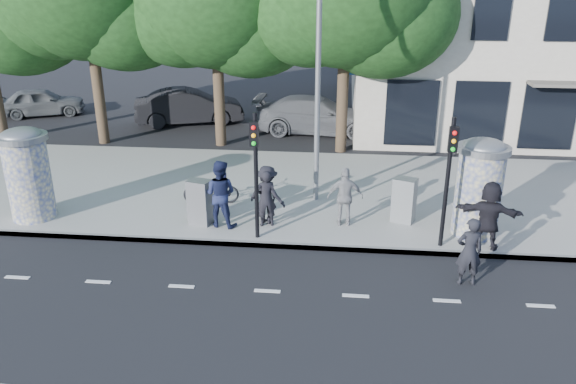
# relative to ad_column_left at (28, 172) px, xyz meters

# --- Properties ---
(ground) EXTENTS (120.00, 120.00, 0.00)m
(ground) POSITION_rel_ad_column_left_xyz_m (7.20, -4.50, -1.54)
(ground) COLOR black
(ground) RESTS_ON ground
(sidewalk) EXTENTS (40.00, 8.00, 0.15)m
(sidewalk) POSITION_rel_ad_column_left_xyz_m (7.20, 3.00, -1.46)
(sidewalk) COLOR gray
(sidewalk) RESTS_ON ground
(curb) EXTENTS (40.00, 0.10, 0.16)m
(curb) POSITION_rel_ad_column_left_xyz_m (7.20, -0.95, -1.46)
(curb) COLOR slate
(curb) RESTS_ON ground
(lane_dash_far) EXTENTS (32.00, 0.12, 0.01)m
(lane_dash_far) POSITION_rel_ad_column_left_xyz_m (7.20, -3.10, -1.53)
(lane_dash_far) COLOR silver
(lane_dash_far) RESTS_ON ground
(ad_column_left) EXTENTS (1.36, 1.36, 2.65)m
(ad_column_left) POSITION_rel_ad_column_left_xyz_m (0.00, 0.00, 0.00)
(ad_column_left) COLOR beige
(ad_column_left) RESTS_ON sidewalk
(ad_column_right) EXTENTS (1.36, 1.36, 2.65)m
(ad_column_right) POSITION_rel_ad_column_left_xyz_m (12.40, 0.20, 0.00)
(ad_column_right) COLOR beige
(ad_column_right) RESTS_ON sidewalk
(traffic_pole_near) EXTENTS (0.22, 0.31, 3.40)m
(traffic_pole_near) POSITION_rel_ad_column_left_xyz_m (6.60, -0.71, 0.69)
(traffic_pole_near) COLOR black
(traffic_pole_near) RESTS_ON sidewalk
(traffic_pole_far) EXTENTS (0.22, 0.31, 3.40)m
(traffic_pole_far) POSITION_rel_ad_column_left_xyz_m (11.40, -0.71, 0.69)
(traffic_pole_far) COLOR black
(traffic_pole_far) RESTS_ON sidewalk
(street_lamp) EXTENTS (0.25, 0.93, 8.00)m
(street_lamp) POSITION_rel_ad_column_left_xyz_m (8.00, 2.13, 3.26)
(street_lamp) COLOR slate
(street_lamp) RESTS_ON sidewalk
(ped_b) EXTENTS (0.67, 0.54, 1.61)m
(ped_b) POSITION_rel_ad_column_left_xyz_m (6.73, 0.12, -0.58)
(ped_b) COLOR black
(ped_b) RESTS_ON sidewalk
(ped_c) EXTENTS (1.04, 0.88, 1.90)m
(ped_c) POSITION_rel_ad_column_left_xyz_m (5.48, -0.01, -0.44)
(ped_c) COLOR #1B2143
(ped_c) RESTS_ON sidewalk
(ped_d) EXTENTS (1.23, 0.96, 1.67)m
(ped_d) POSITION_rel_ad_column_left_xyz_m (6.73, 0.34, -0.55)
(ped_d) COLOR black
(ped_d) RESTS_ON sidewalk
(ped_e) EXTENTS (1.02, 0.63, 1.68)m
(ped_e) POSITION_rel_ad_column_left_xyz_m (8.90, 0.38, -0.55)
(ped_e) COLOR gray
(ped_e) RESTS_ON sidewalk
(ped_f) EXTENTS (1.75, 0.95, 1.79)m
(ped_f) POSITION_rel_ad_column_left_xyz_m (12.51, -0.65, -0.49)
(ped_f) COLOR black
(ped_f) RESTS_ON sidewalk
(man_road) EXTENTS (0.65, 0.46, 1.66)m
(man_road) POSITION_rel_ad_column_left_xyz_m (11.74, -2.29, -0.71)
(man_road) COLOR black
(man_road) RESTS_ON ground
(bicycle) EXTENTS (0.82, 1.75, 0.89)m
(bicycle) POSITION_rel_ad_column_left_xyz_m (4.84, 1.53, -0.94)
(bicycle) COLOR black
(bicycle) RESTS_ON sidewalk
(cabinet_left) EXTENTS (0.71, 0.59, 1.28)m
(cabinet_left) POSITION_rel_ad_column_left_xyz_m (4.88, 0.07, -0.75)
(cabinet_left) COLOR slate
(cabinet_left) RESTS_ON sidewalk
(cabinet_right) EXTENTS (0.74, 0.65, 1.28)m
(cabinet_right) POSITION_rel_ad_column_left_xyz_m (10.56, 0.80, -0.75)
(cabinet_right) COLOR gray
(cabinet_right) RESTS_ON sidewalk
(car_left) EXTENTS (3.14, 4.40, 1.39)m
(car_left) POSITION_rel_ad_column_left_xyz_m (-6.33, 12.32, -0.84)
(car_left) COLOR #565A5D
(car_left) RESTS_ON ground
(car_mid) EXTENTS (3.19, 5.31, 1.65)m
(car_mid) POSITION_rel_ad_column_left_xyz_m (1.48, 11.49, -0.71)
(car_mid) COLOR black
(car_mid) RESTS_ON ground
(car_right) EXTENTS (2.44, 5.64, 1.62)m
(car_right) POSITION_rel_ad_column_left_xyz_m (7.60, 10.47, -0.73)
(car_right) COLOR #5A5C62
(car_right) RESTS_ON ground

